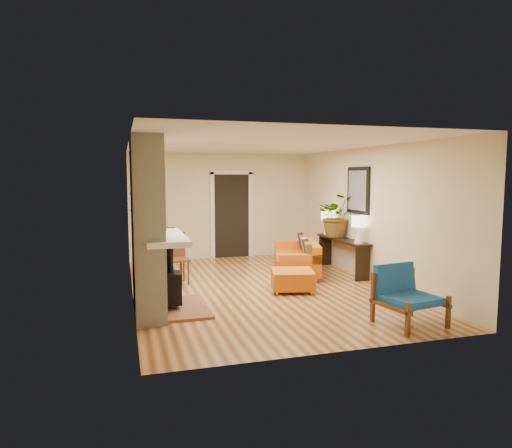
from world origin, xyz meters
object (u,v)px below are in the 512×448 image
object	(u,v)px
sofa	(299,257)
lamp_near	(359,226)
dining_table	(165,246)
lamp_far	(328,219)
houseplant	(337,215)
ottoman	(292,279)
blue_chair	(404,292)
console_table	(342,245)

from	to	relation	value
sofa	lamp_near	distance (m)	1.45
dining_table	lamp_far	xyz separation A→B (m)	(3.64, 0.14, 0.43)
sofa	dining_table	distance (m)	2.79
houseplant	lamp_far	bearing A→B (deg)	88.80
ottoman	lamp_near	world-z (taller)	lamp_near
sofa	ottoman	size ratio (longest dim) A/B	2.36
blue_chair	console_table	xyz separation A→B (m)	(0.74, 3.28, 0.14)
ottoman	sofa	bearing A→B (deg)	63.45
sofa	console_table	world-z (taller)	sofa
blue_chair	dining_table	bearing A→B (deg)	126.85
dining_table	console_table	xyz separation A→B (m)	(3.64, -0.60, -0.05)
dining_table	lamp_near	size ratio (longest dim) A/B	3.36
ottoman	lamp_far	distance (m)	2.61
sofa	lamp_far	bearing A→B (deg)	31.49
blue_chair	houseplant	world-z (taller)	houseplant
sofa	lamp_far	xyz separation A→B (m)	(0.90, 0.55, 0.73)
ottoman	lamp_far	xyz separation A→B (m)	(1.57, 1.90, 0.85)
dining_table	ottoman	bearing A→B (deg)	-40.37
blue_chair	lamp_far	world-z (taller)	lamp_far
ottoman	console_table	xyz separation A→B (m)	(1.57, 1.16, 0.36)
console_table	houseplant	world-z (taller)	houseplant
sofa	lamp_near	xyz separation A→B (m)	(0.90, -0.87, 0.73)
sofa	houseplant	bearing A→B (deg)	4.56
ottoman	houseplant	xyz separation A→B (m)	(1.56, 1.42, 0.98)
sofa	console_table	size ratio (longest dim) A/B	1.13
ottoman	lamp_far	bearing A→B (deg)	50.40
ottoman	houseplant	size ratio (longest dim) A/B	0.95
lamp_near	ottoman	bearing A→B (deg)	-163.00
console_table	houseplant	distance (m)	0.67
dining_table	lamp_near	xyz separation A→B (m)	(3.64, -1.28, 0.43)
lamp_near	houseplant	xyz separation A→B (m)	(-0.01, 0.94, 0.13)
lamp_near	lamp_far	bearing A→B (deg)	90.00
console_table	sofa	bearing A→B (deg)	168.07
lamp_near	dining_table	bearing A→B (deg)	160.67
lamp_far	console_table	bearing A→B (deg)	-90.00
sofa	ottoman	distance (m)	1.52
lamp_far	blue_chair	bearing A→B (deg)	-100.35
blue_chair	lamp_far	size ratio (longest dim) A/B	1.65
sofa	console_table	xyz separation A→B (m)	(0.90, -0.19, 0.24)
dining_table	console_table	world-z (taller)	dining_table
dining_table	lamp_near	distance (m)	3.89
ottoman	dining_table	distance (m)	2.75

